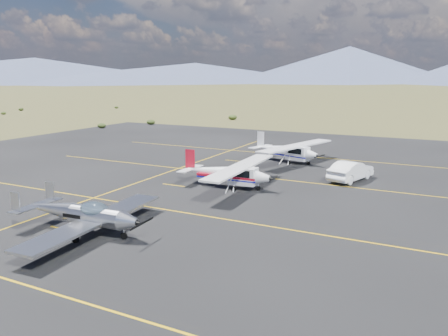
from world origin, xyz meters
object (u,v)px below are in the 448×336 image
Objects in this scene: aircraft_low_wing at (84,214)px; aircraft_plain at (287,150)px; aircraft_cessna at (228,172)px; sedan at (351,171)px.

aircraft_low_wing is 0.95× the size of aircraft_plain.
aircraft_plain reaches higher than aircraft_low_wing.
sedan is (7.90, 6.40, -0.38)m from aircraft_cessna.
aircraft_plain is 8.77m from sedan.
aircraft_low_wing is 0.96× the size of aircraft_cessna.
aircraft_low_wing is 24.00m from aircraft_plain.
aircraft_low_wing is at bearing -81.48° from aircraft_plain.
aircraft_low_wing reaches higher than sedan.
aircraft_plain is at bearing 78.69° from aircraft_low_wing.
aircraft_plain is (3.33, 23.77, 0.15)m from aircraft_low_wing.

